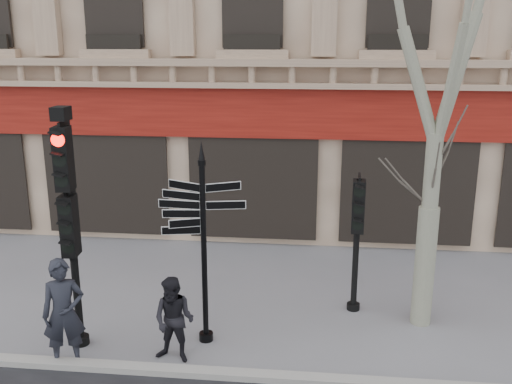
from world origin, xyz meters
TOP-DOWN VIEW (x-y plane):
  - ground at (0.00, 0.00)m, footprint 80.00×80.00m
  - kerb at (0.00, -1.40)m, footprint 80.00×0.25m
  - fingerpost at (-0.29, -0.24)m, footprint 1.59×1.59m
  - traffic_signal_main at (-2.55, -0.63)m, footprint 0.51×0.38m
  - traffic_signal_secondary at (2.50, 1.31)m, footprint 0.48×0.36m
  - pedestrian_a at (-2.51, -1.30)m, footprint 0.83×0.69m
  - pedestrian_b at (-0.70, -0.96)m, footprint 0.83×0.70m

SIDE VIEW (x-z plane):
  - ground at x=0.00m, z-range 0.00..0.00m
  - kerb at x=0.00m, z-range 0.00..0.12m
  - pedestrian_b at x=-0.70m, z-range 0.00..1.54m
  - pedestrian_a at x=-2.51m, z-range 0.00..1.93m
  - traffic_signal_secondary at x=2.50m, z-range 0.55..3.32m
  - fingerpost at x=-0.29m, z-range 0.65..4.42m
  - traffic_signal_main at x=-2.55m, z-range 0.57..4.93m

